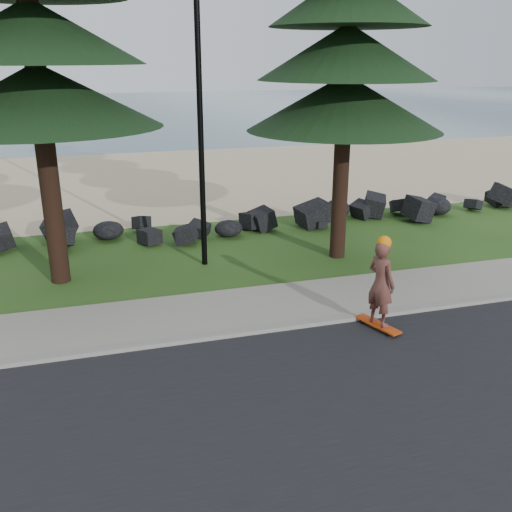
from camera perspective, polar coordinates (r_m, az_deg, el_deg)
The scene contains 9 objects.
ground at distance 11.78m, azimuth -2.03°, elevation -5.92°, with size 160.00×160.00×0.00m, color #284C17.
road at distance 8.12m, azimuth 6.35°, elevation -18.90°, with size 160.00×7.00×0.02m, color black.
kerb at distance 10.98m, azimuth -0.86°, elevation -7.60°, with size 160.00×0.20×0.10m, color gray.
sidewalk at distance 11.94m, azimuth -2.28°, elevation -5.35°, with size 160.00×2.00×0.08m, color gray.
beach_sand at distance 25.47m, azimuth -10.25°, elevation 7.62°, with size 160.00×15.00×0.01m, color tan.
ocean at distance 61.60m, azimuth -14.29°, elevation 14.03°, with size 160.00×58.00×0.01m, color #365B68.
seawall_boulders at distance 16.91m, azimuth -6.76°, elevation 1.89°, with size 60.00×2.40×1.10m, color black, non-canonical shape.
lamp_post at distance 13.82m, azimuth -5.67°, elevation 15.54°, with size 0.25×0.14×8.14m.
skateboarder at distance 11.06m, azimuth 12.39°, elevation -2.74°, with size 0.59×1.04×1.88m.
Camera 1 is at (-2.60, -10.34, 5.01)m, focal length 40.00 mm.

